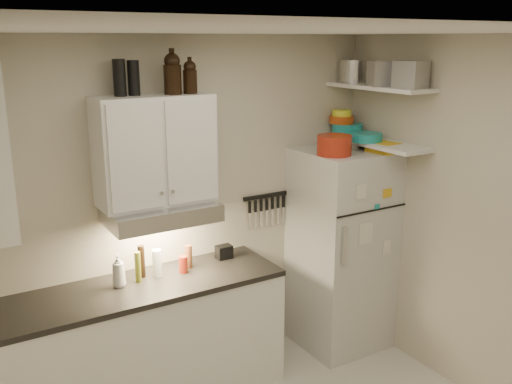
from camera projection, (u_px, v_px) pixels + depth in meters
ceiling at (308, 29)px, 2.76m from camera, size 3.20×3.00×0.02m
back_wall at (186, 210)px, 4.34m from camera, size 3.20×0.02×2.60m
right_wall at (493, 230)px, 3.90m from camera, size 0.02×3.00×2.60m
base_cabinet at (138, 349)px, 4.03m from camera, size 2.10×0.60×0.88m
countertop at (134, 289)px, 3.91m from camera, size 2.10×0.62×0.04m
upper_cabinet at (155, 150)px, 3.91m from camera, size 0.80×0.33×0.75m
range_hood at (161, 213)px, 3.97m from camera, size 0.76×0.46×0.12m
fridge at (341, 249)px, 4.80m from camera, size 0.70×0.68×1.70m
shelf_hi at (379, 87)px, 4.44m from camera, size 0.30×0.95×0.03m
shelf_lo at (376, 143)px, 4.55m from camera, size 0.30×0.95×0.03m
knife_strip at (266, 196)px, 4.67m from camera, size 0.42×0.02×0.03m
dutch_oven at (334, 145)px, 4.35m from camera, size 0.33×0.33×0.15m
book_stack at (384, 147)px, 4.48m from camera, size 0.21×0.25×0.08m
spice_jar at (355, 142)px, 4.61m from camera, size 0.09×0.09×0.11m
stock_pot at (354, 71)px, 4.74m from camera, size 0.27×0.27×0.18m
tin_a at (382, 74)px, 4.32m from camera, size 0.24×0.23×0.19m
tin_b at (411, 74)px, 4.14m from camera, size 0.23×0.23×0.20m
bowl_teal at (347, 130)px, 4.78m from camera, size 0.26×0.26×0.10m
bowl_orange at (341, 120)px, 4.78m from camera, size 0.20×0.20×0.06m
bowl_yellow at (342, 113)px, 4.77m from camera, size 0.16×0.16×0.05m
plates at (366, 137)px, 4.53m from camera, size 0.35×0.35×0.07m
growler_a at (172, 73)px, 3.81m from camera, size 0.15×0.15×0.28m
growler_b at (190, 77)px, 3.88m from camera, size 0.10×0.10×0.23m
thermos_a at (134, 78)px, 3.75m from camera, size 0.09×0.09×0.23m
thermos_b at (119, 78)px, 3.69m from camera, size 0.10×0.10×0.24m
soap_bottle at (118, 268)px, 3.88m from camera, size 0.12×0.13×0.26m
pepper_mill at (188, 256)px, 4.21m from camera, size 0.07×0.07×0.18m
oil_bottle at (138, 267)px, 3.96m from camera, size 0.05×0.05×0.22m
vinegar_bottle at (142, 261)px, 4.04m from camera, size 0.05×0.05×0.24m
clear_bottle at (157, 263)px, 4.06m from camera, size 0.08×0.08×0.20m
red_jar at (183, 264)px, 4.13m from camera, size 0.07×0.07×0.13m
caddy at (224, 252)px, 4.40m from camera, size 0.12×0.09×0.10m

